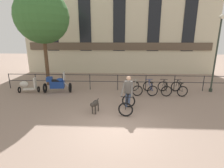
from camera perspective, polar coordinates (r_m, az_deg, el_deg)
The scene contains 13 objects.
ground_plane at distance 7.07m, azimuth 1.01°, elevation -14.51°, with size 60.00×60.00×0.00m, color gray.
canal_railing at distance 11.67m, azimuth 1.88°, elevation 1.40°, with size 15.05×0.05×1.05m.
building_facade at distance 17.13m, azimuth 2.36°, elevation 17.02°, with size 18.00×0.72×8.09m.
cyclist_with_bike at distance 8.42m, azimuth 5.16°, elevation -3.82°, with size 0.86×1.27×1.70m.
dog at distance 8.26m, azimuth -5.66°, elevation -6.51°, with size 0.36×0.96×0.64m.
parked_motorcycle at distance 11.71m, azimuth -17.51°, elevation -0.02°, with size 1.78×0.81×1.35m.
parked_bicycle_near_lamp at distance 11.17m, azimuth 7.78°, elevation -1.24°, with size 0.77×1.17×0.86m.
parked_bicycle_mid_left at distance 11.29m, azimuth 12.33°, elevation -1.29°, with size 0.79×1.18×0.86m.
parked_bicycle_mid_right at distance 11.47m, azimuth 16.77°, elevation -1.33°, with size 0.68×1.12×0.86m.
parked_bicycle_far_end at distance 11.72m, azimuth 21.04°, elevation -1.36°, with size 0.74×1.15×0.86m.
parked_scooter at distance 12.41m, azimuth -25.78°, elevation -0.50°, with size 1.32×0.58×0.96m.
street_lamp at distance 12.77m, azimuth 31.01°, elevation 9.35°, with size 0.28×0.28×4.77m.
tree_canalside_left at distance 13.60m, azimuth -21.87°, elevation 19.73°, with size 3.65×3.65×6.64m.
Camera 1 is at (0.19, -6.13, 3.52)m, focal length 28.00 mm.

